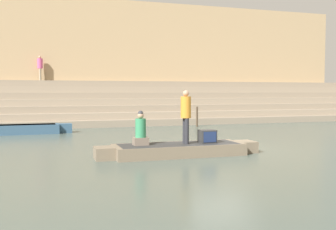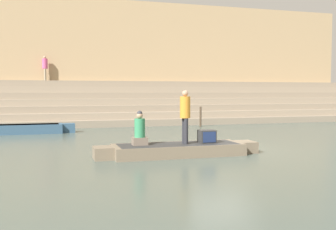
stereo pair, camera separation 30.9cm
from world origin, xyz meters
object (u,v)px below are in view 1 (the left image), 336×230
person_standing (186,113)px  mooring_post (197,117)px  tv_set (207,136)px  person_on_steps (40,66)px  rowboat_main (179,149)px  person_rowing (141,131)px  moored_boat_shore (12,129)px

person_standing → mooring_post: (4.39, 9.92, -0.82)m
tv_set → person_on_steps: (-5.49, 15.73, 3.24)m
person_standing → mooring_post: size_ratio=1.47×
rowboat_main → person_rowing: size_ratio=4.96×
moored_boat_shore → mooring_post: mooring_post is taller
rowboat_main → person_rowing: bearing=177.7°
rowboat_main → mooring_post: size_ratio=4.59×
person_on_steps → person_rowing: bearing=55.3°
person_rowing → tv_set: person_rowing is taller
rowboat_main → person_on_steps: (-4.46, 15.72, 3.63)m
rowboat_main → moored_boat_shore: size_ratio=0.96×
person_standing → person_rowing: size_ratio=1.59×
person_standing → tv_set: size_ratio=3.32×
moored_boat_shore → person_standing: bearing=-52.0°
person_on_steps → moored_boat_shore: bearing=32.8°
mooring_post → rowboat_main: bearing=-115.1°
person_standing → mooring_post: bearing=72.5°
rowboat_main → moored_boat_shore: bearing=127.1°
person_rowing → tv_set: size_ratio=2.09×
moored_boat_shore → mooring_post: size_ratio=4.79×
tv_set → moored_boat_shore: 11.06m
rowboat_main → moored_boat_shore: moored_boat_shore is taller
person_on_steps → tv_set: bearing=63.0°
person_rowing → mooring_post: bearing=70.8°
tv_set → mooring_post: bearing=68.7°
person_rowing → rowboat_main: bearing=6.5°
person_standing → tv_set: 1.14m
rowboat_main → person_rowing: person_rowing is taller
rowboat_main → moored_boat_shore: 10.44m
tv_set → moored_boat_shore: tv_set is taller
tv_set → person_on_steps: bearing=107.9°
person_rowing → mooring_post: 11.43m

